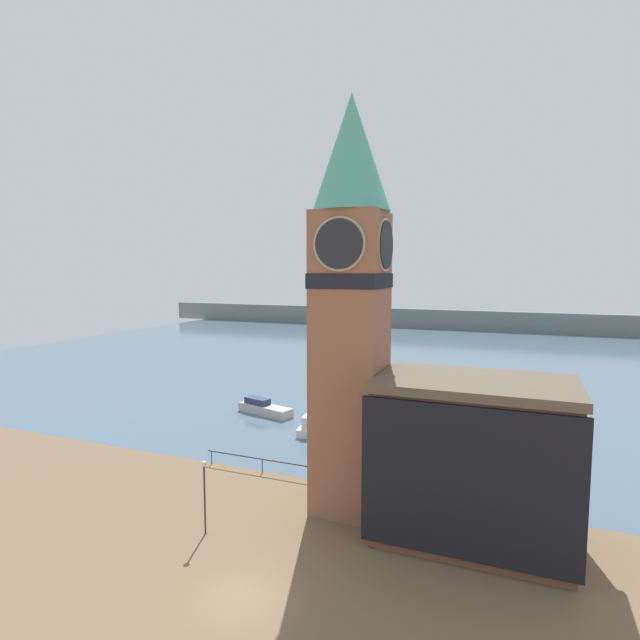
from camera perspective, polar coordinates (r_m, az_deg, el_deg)
ground_plane at (r=26.82m, az=-9.11°, el=-28.80°), size 160.00×160.00×0.00m
water at (r=94.12m, az=14.64°, el=-3.77°), size 160.00×120.00×0.00m
far_shoreline at (r=133.27m, az=16.89°, el=-0.01°), size 180.00×3.00×5.00m
pier_railing at (r=39.10m, az=-6.62°, el=-15.66°), size 9.61×0.08×1.09m
clock_tower at (r=30.68m, az=3.54°, el=2.83°), size 4.73×4.73×25.64m
pier_building at (r=30.37m, az=17.05°, el=-14.92°), size 10.90×7.17×9.15m
boat_near at (r=46.80m, az=-0.18°, el=-12.37°), size 4.41×2.77×1.83m
boat_far at (r=53.99m, az=-6.41°, el=-9.98°), size 6.62×3.36×1.58m
mooring_bollard_near at (r=35.11m, az=-0.61°, el=-19.09°), size 0.36×0.36×0.82m
lamp_post at (r=30.71m, az=-13.08°, el=-17.78°), size 0.32×0.32×4.36m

